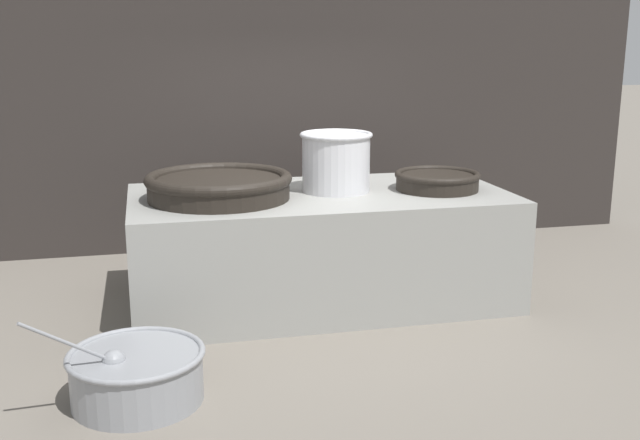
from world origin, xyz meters
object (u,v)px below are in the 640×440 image
Objects in this scene: giant_wok_far at (437,180)px; cook at (327,192)px; giant_wok_near at (219,185)px; stock_pot at (336,161)px; prep_bowl_vegetables at (137,373)px.

cook is at bearing 120.31° from giant_wok_far.
giant_wok_near is 0.89× the size of cook.
stock_pot is (1.10, 0.11, 0.16)m from giant_wok_near.
giant_wok_near reaches higher than prep_bowl_vegetables.
prep_bowl_vegetables is (-2.04, -2.90, -0.59)m from cook.
prep_bowl_vegetables is (-2.79, -1.62, -0.92)m from giant_wok_far.
stock_pot reaches higher than giant_wok_near.
stock_pot is at bearing 43.92° from prep_bowl_vegetables.
giant_wok_far is 1.19× the size of stock_pot.
giant_wok_far is (2.04, -0.05, -0.03)m from giant_wok_near.
cook reaches higher than giant_wok_far.
giant_wok_near is 1.93× the size of stock_pot.
giant_wok_near is 2.04m from giant_wok_far.
prep_bowl_vegetables is at bearing -136.08° from stock_pot.
giant_wok_near is at bearing 51.10° from cook.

